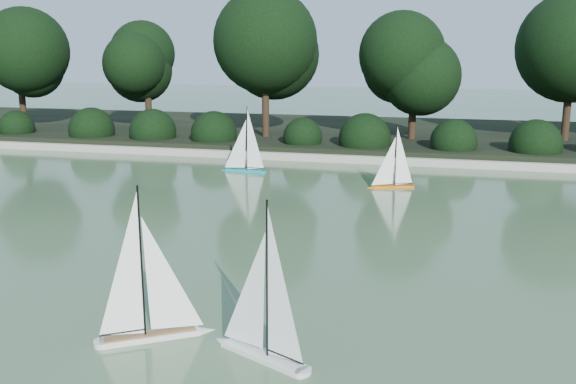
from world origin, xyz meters
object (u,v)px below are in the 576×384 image
Objects in this scene: sailboat_orange at (389,177)px; sailboat_teal at (241,161)px; sailboat_white_b at (159,314)px; sailboat_white_a at (256,330)px.

sailboat_orange is 0.87× the size of sailboat_teal.
sailboat_teal is (-3.40, 0.93, 0.03)m from sailboat_orange.
sailboat_white_b is 1.03× the size of sailboat_teal.
sailboat_white_a reaches higher than sailboat_teal.
sailboat_white_a is at bearing -93.66° from sailboat_orange.
sailboat_white_a is 1.16× the size of sailboat_orange.
sailboat_white_b is 8.53m from sailboat_teal.
sailboat_teal reaches higher than sailboat_orange.
sailboat_white_a is 1.02m from sailboat_white_b.
sailboat_orange is at bearing 78.56° from sailboat_white_b.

